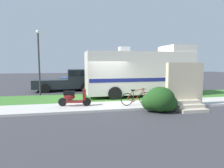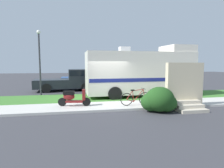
{
  "view_description": "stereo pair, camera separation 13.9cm",
  "coord_description": "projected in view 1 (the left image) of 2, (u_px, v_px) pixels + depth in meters",
  "views": [
    {
      "loc": [
        -2.14,
        -11.05,
        2.33
      ],
      "look_at": [
        0.17,
        0.3,
        1.1
      ],
      "focal_mm": 30.29,
      "sensor_mm": 36.0,
      "label": 1
    },
    {
      "loc": [
        -2.0,
        -11.07,
        2.33
      ],
      "look_at": [
        0.17,
        0.3,
        1.1
      ],
      "focal_mm": 30.29,
      "sensor_mm": 36.0,
      "label": 2
    }
  ],
  "objects": [
    {
      "name": "bush_by_porch",
      "position": [
        160.0,
        100.0,
        9.14
      ],
      "size": [
        1.7,
        1.28,
        1.21
      ],
      "color": "#1E4719",
      "rests_on": "ground"
    },
    {
      "name": "grass_strip",
      "position": [
        106.0,
        98.0,
        12.89
      ],
      "size": [
        24.0,
        3.4,
        0.08
      ],
      "color": "#3D752D",
      "rests_on": "ground"
    },
    {
      "name": "bottle_green",
      "position": [
        179.0,
        100.0,
        11.2
      ],
      "size": [
        0.07,
        0.07,
        0.23
      ],
      "color": "#19722D",
      "rests_on": "ground"
    },
    {
      "name": "sidewalk",
      "position": [
        114.0,
        106.0,
        10.26
      ],
      "size": [
        24.0,
        2.0,
        0.12
      ],
      "color": "beige",
      "rests_on": "ground"
    },
    {
      "name": "pickup_truck_near",
      "position": [
        72.0,
        79.0,
        16.61
      ],
      "size": [
        5.35,
        2.42,
        1.86
      ],
      "color": "#1E2328",
      "rests_on": "ground"
    },
    {
      "name": "scooter",
      "position": [
        73.0,
        98.0,
        9.91
      ],
      "size": [
        1.71,
        0.58,
        0.97
      ],
      "color": "black",
      "rests_on": "ground"
    },
    {
      "name": "bicycle",
      "position": [
        136.0,
        98.0,
        10.17
      ],
      "size": [
        1.73,
        0.52,
        0.89
      ],
      "color": "black",
      "rests_on": "ground"
    },
    {
      "name": "pickup_truck_far",
      "position": [
        92.0,
        77.0,
        20.07
      ],
      "size": [
        5.25,
        2.21,
        1.73
      ],
      "color": "#1E478C",
      "rests_on": "ground"
    },
    {
      "name": "street_lamp_post",
      "position": [
        39.0,
        57.0,
        13.73
      ],
      "size": [
        0.28,
        0.28,
        4.76
      ],
      "color": "#333338",
      "rests_on": "ground"
    },
    {
      "name": "motorhome_rv",
      "position": [
        141.0,
        72.0,
        13.49
      ],
      "size": [
        7.62,
        2.74,
        3.65
      ],
      "color": "silver",
      "rests_on": "ground"
    },
    {
      "name": "porch_steps",
      "position": [
        185.0,
        90.0,
        9.8
      ],
      "size": [
        2.0,
        1.26,
        2.4
      ],
      "color": "#BCB29E",
      "rests_on": "ground"
    },
    {
      "name": "ground_plane",
      "position": [
        110.0,
        103.0,
        11.43
      ],
      "size": [
        80.0,
        80.0,
        0.0
      ],
      "primitive_type": "plane",
      "color": "#38383D"
    }
  ]
}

